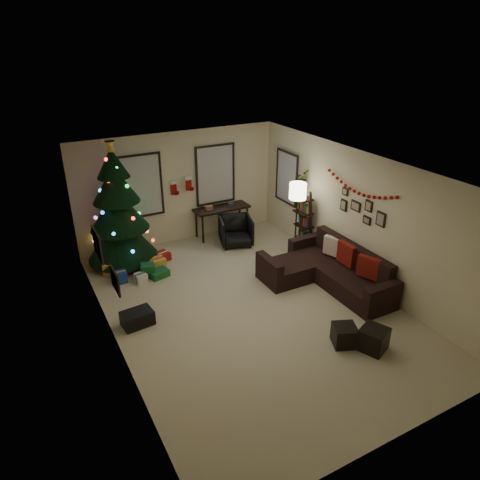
% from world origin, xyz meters
% --- Properties ---
extents(floor, '(7.00, 7.00, 0.00)m').
position_xyz_m(floor, '(0.00, 0.00, 0.00)').
color(floor, '#C0B592').
rests_on(floor, ground).
extents(ceiling, '(7.00, 7.00, 0.00)m').
position_xyz_m(ceiling, '(0.00, 0.00, 2.70)').
color(ceiling, white).
rests_on(ceiling, floor).
extents(wall_back, '(5.00, 0.00, 5.00)m').
position_xyz_m(wall_back, '(0.00, 3.50, 1.35)').
color(wall_back, beige).
rests_on(wall_back, floor).
extents(wall_front, '(5.00, 0.00, 5.00)m').
position_xyz_m(wall_front, '(0.00, -3.50, 1.35)').
color(wall_front, beige).
rests_on(wall_front, floor).
extents(wall_left, '(0.00, 7.00, 7.00)m').
position_xyz_m(wall_left, '(-2.50, 0.00, 1.35)').
color(wall_left, beige).
rests_on(wall_left, floor).
extents(wall_right, '(0.00, 7.00, 7.00)m').
position_xyz_m(wall_right, '(2.50, 0.00, 1.35)').
color(wall_right, beige).
rests_on(wall_right, floor).
extents(window_back_left, '(1.05, 0.06, 1.50)m').
position_xyz_m(window_back_left, '(-0.95, 3.47, 1.55)').
color(window_back_left, '#728CB2').
rests_on(window_back_left, wall_back).
extents(window_back_right, '(1.05, 0.06, 1.50)m').
position_xyz_m(window_back_right, '(0.95, 3.47, 1.55)').
color(window_back_right, '#728CB2').
rests_on(window_back_right, wall_back).
extents(window_right_wall, '(0.06, 0.90, 1.30)m').
position_xyz_m(window_right_wall, '(2.47, 2.55, 1.50)').
color(window_right_wall, '#728CB2').
rests_on(window_right_wall, wall_right).
extents(christmas_tree, '(1.54, 1.54, 2.87)m').
position_xyz_m(christmas_tree, '(-1.63, 2.93, 1.19)').
color(christmas_tree, black).
rests_on(christmas_tree, floor).
extents(presents, '(1.50, 1.04, 0.30)m').
position_xyz_m(presents, '(-1.40, 2.29, 0.11)').
color(presents, gold).
rests_on(presents, floor).
extents(sofa, '(1.77, 2.58, 0.84)m').
position_xyz_m(sofa, '(1.86, 0.04, 0.27)').
color(sofa, black).
rests_on(sofa, floor).
extents(pillow_red_a, '(0.27, 0.44, 0.43)m').
position_xyz_m(pillow_red_a, '(2.21, -0.72, 0.64)').
color(pillow_red_a, maroon).
rests_on(pillow_red_a, sofa).
extents(pillow_red_b, '(0.12, 0.46, 0.46)m').
position_xyz_m(pillow_red_b, '(2.21, -0.08, 0.64)').
color(pillow_red_b, maroon).
rests_on(pillow_red_b, sofa).
extents(pillow_cream, '(0.24, 0.42, 0.40)m').
position_xyz_m(pillow_cream, '(2.21, 0.36, 0.63)').
color(pillow_cream, beige).
rests_on(pillow_cream, sofa).
extents(ottoman_near, '(0.49, 0.49, 0.35)m').
position_xyz_m(ottoman_near, '(0.85, -1.69, 0.18)').
color(ottoman_near, black).
rests_on(ottoman_near, floor).
extents(ottoman_far, '(0.54, 0.54, 0.39)m').
position_xyz_m(ottoman_far, '(1.18, -2.01, 0.20)').
color(ottoman_far, black).
rests_on(ottoman_far, floor).
extents(desk, '(1.41, 0.50, 0.76)m').
position_xyz_m(desk, '(0.99, 3.22, 0.67)').
color(desk, black).
rests_on(desk, floor).
extents(desk_chair, '(0.85, 0.82, 0.71)m').
position_xyz_m(desk_chair, '(1.05, 2.57, 0.36)').
color(desk_chair, black).
rests_on(desk_chair, floor).
extents(bookshelf, '(0.30, 0.46, 1.55)m').
position_xyz_m(bookshelf, '(2.30, 1.51, 0.75)').
color(bookshelf, black).
rests_on(bookshelf, floor).
extents(potted_plant, '(0.54, 0.55, 0.46)m').
position_xyz_m(potted_plant, '(2.30, 1.71, 1.79)').
color(potted_plant, '#4C4C4C').
rests_on(potted_plant, bookshelf).
extents(floor_lamp, '(0.37, 0.37, 1.78)m').
position_xyz_m(floor_lamp, '(1.95, 1.36, 1.48)').
color(floor_lamp, black).
rests_on(floor_lamp, floor).
extents(art_map, '(0.04, 0.60, 0.50)m').
position_xyz_m(art_map, '(-2.48, 0.83, 1.55)').
color(art_map, black).
rests_on(art_map, wall_left).
extents(art_abstract, '(0.04, 0.45, 0.35)m').
position_xyz_m(art_abstract, '(-2.48, -0.30, 1.45)').
color(art_abstract, black).
rests_on(art_abstract, wall_left).
extents(gallery, '(0.03, 1.25, 0.54)m').
position_xyz_m(gallery, '(2.48, -0.07, 1.57)').
color(gallery, black).
rests_on(gallery, wall_right).
extents(garland, '(0.08, 1.90, 0.30)m').
position_xyz_m(garland, '(2.45, 0.03, 1.99)').
color(garland, '#A5140C').
rests_on(garland, wall_right).
extents(stocking_left, '(0.20, 0.05, 0.36)m').
position_xyz_m(stocking_left, '(-0.14, 3.47, 1.39)').
color(stocking_left, '#990F0C').
rests_on(stocking_left, wall_back).
extents(stocking_right, '(0.20, 0.05, 0.36)m').
position_xyz_m(stocking_right, '(0.19, 3.32, 1.48)').
color(stocking_right, '#990F0C').
rests_on(stocking_right, wall_back).
extents(storage_bin, '(0.58, 0.42, 0.27)m').
position_xyz_m(storage_bin, '(-2.04, 0.49, 0.14)').
color(storage_bin, black).
rests_on(storage_bin, floor).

